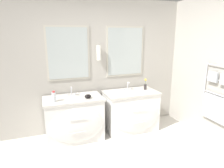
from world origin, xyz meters
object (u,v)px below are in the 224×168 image
(vanity_right, at_px, (131,111))
(flower_vase, at_px, (145,85))
(vanity_left, at_px, (74,119))
(amenity_bowl, at_px, (88,96))
(toiletry_bottle, at_px, (54,97))

(vanity_right, xyz_separation_m, flower_vase, (0.35, 0.10, 0.50))
(vanity_left, xyz_separation_m, flower_vase, (1.51, 0.10, 0.50))
(vanity_left, relative_size, amenity_bowl, 9.08)
(vanity_right, xyz_separation_m, amenity_bowl, (-0.91, -0.07, 0.43))
(vanity_right, distance_m, toiletry_bottle, 1.57)
(vanity_left, distance_m, vanity_right, 1.16)
(vanity_right, bearing_deg, vanity_left, 180.00)
(vanity_right, relative_size, flower_vase, 4.52)
(toiletry_bottle, height_order, flower_vase, flower_vase)
(vanity_left, bearing_deg, amenity_bowl, -16.39)
(vanity_left, xyz_separation_m, vanity_right, (1.16, 0.00, 0.00))
(amenity_bowl, height_order, flower_vase, flower_vase)
(toiletry_bottle, distance_m, amenity_bowl, 0.59)
(vanity_right, relative_size, toiletry_bottle, 5.68)
(vanity_left, height_order, amenity_bowl, amenity_bowl)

